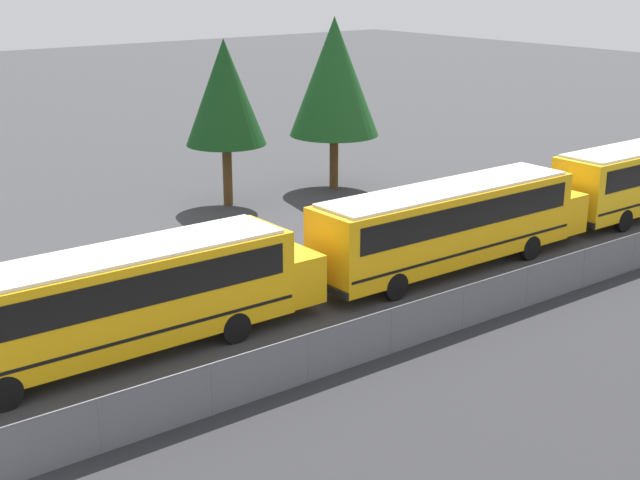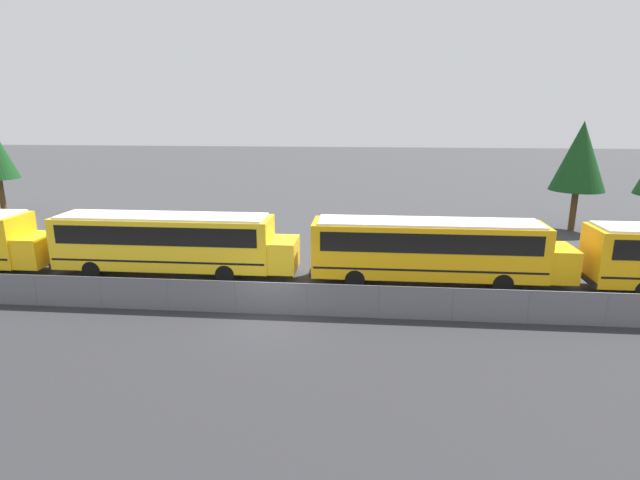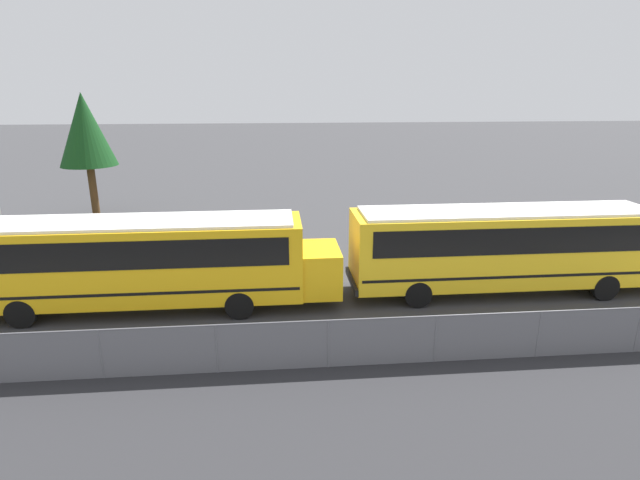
{
  "view_description": "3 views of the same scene",
  "coord_description": "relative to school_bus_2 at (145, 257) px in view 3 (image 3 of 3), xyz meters",
  "views": [
    {
      "loc": [
        -2.67,
        -17.69,
        11.0
      ],
      "look_at": [
        14.29,
        4.29,
        2.31
      ],
      "focal_mm": 50.0,
      "sensor_mm": 36.0,
      "label": 1
    },
    {
      "loc": [
        3.89,
        -19.51,
        8.44
      ],
      "look_at": [
        1.66,
        4.55,
        2.13
      ],
      "focal_mm": 28.0,
      "sensor_mm": 36.0,
      "label": 2
    },
    {
      "loc": [
        -14.94,
        -12.19,
        7.46
      ],
      "look_at": [
        -13.31,
        5.51,
        2.02
      ],
      "focal_mm": 28.0,
      "sensor_mm": 36.0,
      "label": 3
    }
  ],
  "objects": [
    {
      "name": "school_bus_2",
      "position": [
        0.0,
        0.0,
        0.0
      ],
      "size": [
        12.73,
        2.49,
        3.22
      ],
      "color": "yellow",
      "rests_on": "ground_plane"
    },
    {
      "name": "school_bus_3",
      "position": [
        13.2,
        0.35,
        0.0
      ],
      "size": [
        12.73,
        2.49,
        3.22
      ],
      "color": "yellow",
      "rests_on": "ground_plane"
    },
    {
      "name": "tree_3",
      "position": [
        -6.3,
        13.83,
        3.19
      ],
      "size": [
        3.2,
        3.2,
        7.23
      ],
      "color": "#51381E",
      "rests_on": "ground_plane"
    }
  ]
}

